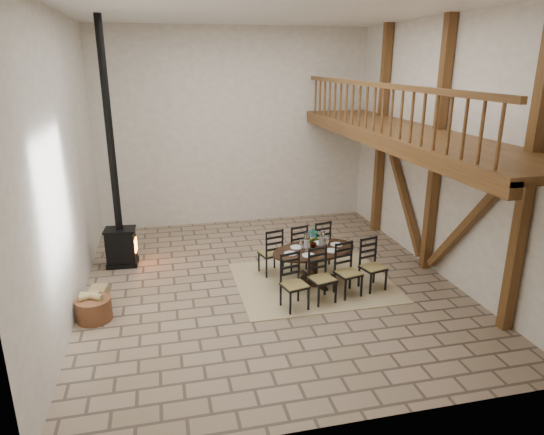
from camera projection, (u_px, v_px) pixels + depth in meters
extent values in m
plane|color=gray|center=(269.00, 283.00, 9.53)|extent=(8.00, 8.00, 0.00)
cube|color=white|center=(235.00, 129.00, 12.47)|extent=(7.00, 0.02, 5.00)
cube|color=white|center=(354.00, 228.00, 5.06)|extent=(7.00, 0.02, 5.00)
cube|color=white|center=(63.00, 166.00, 8.01)|extent=(0.02, 8.00, 5.00)
cube|color=white|center=(442.00, 150.00, 9.52)|extent=(0.02, 8.00, 5.00)
cube|color=white|center=(269.00, 8.00, 7.99)|extent=(7.00, 8.00, 0.02)
cube|color=brown|center=(528.00, 179.00, 7.18)|extent=(0.18, 0.18, 5.00)
cube|color=brown|center=(437.00, 150.00, 9.49)|extent=(0.18, 0.18, 5.00)
cube|color=brown|center=(381.00, 132.00, 11.81)|extent=(0.18, 0.18, 5.00)
cube|color=brown|center=(468.00, 223.00, 8.67)|extent=(0.14, 2.16, 2.54)
cube|color=brown|center=(402.00, 189.00, 10.99)|extent=(0.14, 2.16, 2.54)
cube|color=brown|center=(439.00, 135.00, 9.40)|extent=(0.20, 7.80, 0.20)
cube|color=brown|center=(407.00, 133.00, 9.24)|extent=(1.60, 7.80, 0.12)
cube|color=brown|center=(372.00, 140.00, 9.12)|extent=(0.18, 7.80, 0.22)
cube|color=brown|center=(376.00, 85.00, 8.81)|extent=(0.09, 7.60, 0.09)
cube|color=brown|center=(374.00, 108.00, 8.94)|extent=(0.06, 7.60, 0.86)
cube|color=tan|center=(313.00, 282.00, 9.55)|extent=(3.00, 2.50, 0.02)
ellipsoid|color=black|center=(314.00, 250.00, 9.34)|extent=(1.91, 1.41, 0.04)
cylinder|color=black|center=(314.00, 267.00, 9.45)|extent=(0.17, 0.17, 0.63)
cylinder|color=black|center=(313.00, 280.00, 9.54)|extent=(0.53, 0.53, 0.06)
cube|color=#9B8947|center=(295.00, 285.00, 8.41)|extent=(0.50, 0.48, 0.04)
cube|color=black|center=(294.00, 297.00, 8.48)|extent=(0.48, 0.48, 0.43)
cube|color=black|center=(290.00, 267.00, 8.48)|extent=(0.36, 0.12, 0.57)
cube|color=#9B8947|center=(322.00, 279.00, 8.65)|extent=(0.50, 0.48, 0.04)
cube|color=black|center=(322.00, 291.00, 8.72)|extent=(0.48, 0.48, 0.43)
cube|color=black|center=(317.00, 262.00, 8.72)|extent=(0.36, 0.12, 0.57)
cube|color=#9B8947|center=(348.00, 273.00, 8.89)|extent=(0.50, 0.48, 0.04)
cube|color=black|center=(348.00, 285.00, 8.96)|extent=(0.48, 0.48, 0.43)
cube|color=black|center=(343.00, 256.00, 8.96)|extent=(0.36, 0.12, 0.57)
cube|color=#9B8947|center=(373.00, 267.00, 9.13)|extent=(0.50, 0.48, 0.04)
cube|color=black|center=(372.00, 279.00, 9.21)|extent=(0.48, 0.48, 0.43)
cube|color=black|center=(368.00, 251.00, 9.20)|extent=(0.36, 0.12, 0.57)
cube|color=#9B8947|center=(271.00, 253.00, 9.81)|extent=(0.50, 0.48, 0.04)
cube|color=black|center=(271.00, 264.00, 9.88)|extent=(0.48, 0.48, 0.43)
cube|color=black|center=(275.00, 244.00, 9.58)|extent=(0.36, 0.12, 0.57)
cube|color=#9B8947|center=(295.00, 248.00, 10.05)|extent=(0.50, 0.48, 0.04)
cube|color=black|center=(295.00, 259.00, 10.13)|extent=(0.48, 0.48, 0.43)
cube|color=black|center=(299.00, 239.00, 9.82)|extent=(0.36, 0.12, 0.57)
cube|color=#9B8947|center=(318.00, 244.00, 10.29)|extent=(0.50, 0.48, 0.04)
cube|color=black|center=(318.00, 254.00, 10.37)|extent=(0.48, 0.48, 0.43)
cube|color=black|center=(323.00, 235.00, 10.06)|extent=(0.36, 0.12, 0.57)
cube|color=silver|center=(314.00, 249.00, 9.33)|extent=(1.44, 0.95, 0.01)
cube|color=white|center=(314.00, 245.00, 9.31)|extent=(0.89, 0.47, 0.18)
cylinder|color=white|center=(307.00, 242.00, 9.21)|extent=(0.12, 0.12, 0.34)
cylinder|color=white|center=(322.00, 239.00, 9.35)|extent=(0.12, 0.12, 0.34)
cylinder|color=silver|center=(307.00, 247.00, 9.24)|extent=(0.06, 0.06, 0.16)
cylinder|color=silver|center=(322.00, 244.00, 9.38)|extent=(0.06, 0.06, 0.16)
imported|color=#4C723F|center=(313.00, 239.00, 9.31)|extent=(0.24, 0.19, 0.40)
cube|color=black|center=(123.00, 263.00, 10.36)|extent=(0.67, 0.53, 0.10)
cube|color=black|center=(121.00, 246.00, 10.24)|extent=(0.61, 0.48, 0.68)
cube|color=#FF590C|center=(136.00, 245.00, 10.28)|extent=(0.04, 0.27, 0.27)
cube|color=black|center=(120.00, 230.00, 10.13)|extent=(0.66, 0.52, 0.04)
cylinder|color=black|center=(109.00, 128.00, 9.48)|extent=(0.15, 0.15, 4.18)
cylinder|color=brown|center=(94.00, 309.00, 8.12)|extent=(0.58, 0.58, 0.38)
cube|color=tan|center=(92.00, 297.00, 8.05)|extent=(0.31, 0.31, 0.11)
cube|color=tan|center=(99.00, 294.00, 8.75)|extent=(0.33, 0.42, 0.29)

